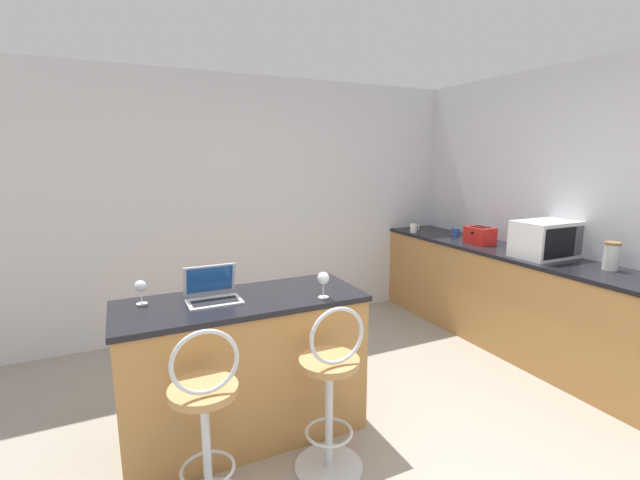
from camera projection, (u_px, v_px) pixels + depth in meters
wall_back at (249, 205)px, 4.47m from camera, size 12.00×0.06×2.60m
breakfast_bar at (245, 368)px, 2.73m from camera, size 1.51×0.61×0.93m
counter_right at (509, 298)px, 4.09m from camera, size 0.62×3.15×0.93m
bar_stool_near at (206, 427)px, 2.11m from camera, size 0.40×0.40×1.02m
bar_stool_far at (330, 394)px, 2.40m from camera, size 0.40×0.40×1.02m
laptop at (212, 292)px, 2.61m from camera, size 0.32×0.25×0.21m
microwave at (545, 239)px, 3.72m from camera, size 0.52×0.35×0.32m
toaster at (480, 235)px, 4.33m from camera, size 0.22×0.26×0.17m
storage_jar at (611, 256)px, 3.30m from camera, size 0.11×0.11×0.22m
mug_blue at (455, 232)px, 4.75m from camera, size 0.10×0.08×0.09m
wine_glass_short at (141, 287)px, 2.52m from camera, size 0.07×0.07×0.15m
mug_white at (414, 228)px, 4.97m from camera, size 0.10×0.08×0.10m
wine_glass_tall at (323, 279)px, 2.64m from camera, size 0.08×0.08×0.16m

